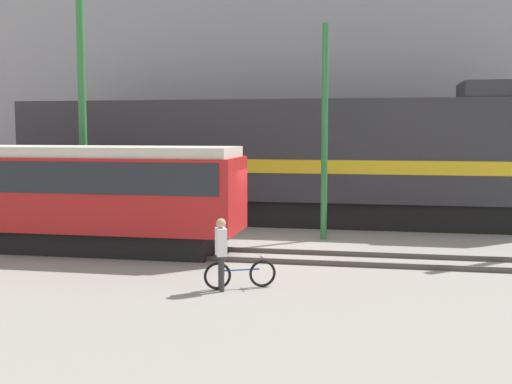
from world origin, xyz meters
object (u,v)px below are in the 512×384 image
Objects in this scene: bicycle at (240,274)px; person at (221,247)px; freight_locomotive at (275,159)px; utility_pole_left at (82,99)px; streetcar at (38,191)px; utility_pole_center at (325,133)px.

person is (-0.37, -0.32, 0.69)m from bicycle.
freight_locomotive is 7.56m from utility_pole_left.
streetcar is 1.32× the size of utility_pole_left.
streetcar is 7.51× the size of person.
freight_locomotive is at bearing 95.07° from bicycle.
streetcar is 1.77× the size of utility_pole_center.
utility_pole_left is at bearing 136.09° from bicycle.
freight_locomotive reaches higher than streetcar.
utility_pole_left is 1.34× the size of utility_pole_center.
person is at bearing -87.06° from freight_locomotive.
utility_pole_center is at bearing 22.12° from streetcar.
utility_pole_center is at bearing 0.00° from utility_pole_left.
utility_pole_center is (1.31, 7.01, 3.24)m from bicycle.
freight_locomotive is 9.28m from streetcar.
utility_pole_left reaches higher than person.
streetcar is at bearing -87.52° from utility_pole_left.
freight_locomotive is 12.68× the size of bicycle.
utility_pole_left is (-7.28, 7.01, 4.44)m from bicycle.
person is at bearing -29.97° from streetcar.
streetcar is 9.28m from utility_pole_center.
utility_pole_left is at bearing -151.62° from freight_locomotive.
freight_locomotive is at bearing 123.14° from utility_pole_center.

